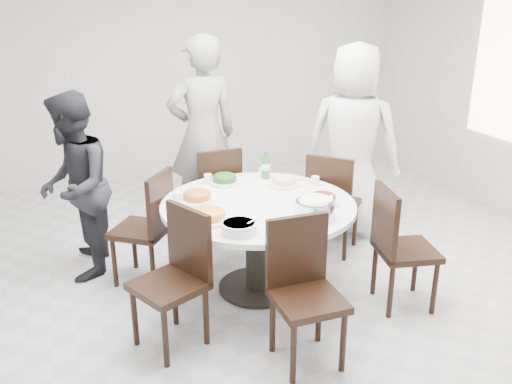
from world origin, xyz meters
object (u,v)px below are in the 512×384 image
object	(u,v)px
chair_s	(308,297)
chair_n	(214,194)
dining_table	(258,247)
diner_middle	(203,135)
chair_ne	(334,202)
soup_bowl	(239,228)
chair_nw	(141,227)
diner_left	(74,187)
diner_right	(353,142)
beverage_bottle	(266,165)
chair_sw	(168,283)
chair_se	(407,248)
rice_bowl	(315,209)

from	to	relation	value
chair_s	chair_n	bearing A→B (deg)	91.21
chair_n	dining_table	bearing A→B (deg)	90.50
chair_s	diner_middle	bearing A→B (deg)	90.84
chair_ne	chair_s	distance (m)	1.69
chair_s	soup_bowl	distance (m)	0.65
chair_nw	diner_left	bearing A→B (deg)	-87.75
chair_ne	diner_right	xyz separation A→B (m)	(0.34, 0.32, 0.46)
diner_right	chair_s	bearing A→B (deg)	94.66
chair_s	chair_ne	bearing A→B (deg)	56.85
chair_ne	beverage_bottle	distance (m)	0.76
chair_n	chair_nw	bearing A→B (deg)	32.49
chair_nw	diner_left	distance (m)	0.64
chair_ne	chair_nw	bearing A→B (deg)	43.82
beverage_bottle	soup_bowl	bearing A→B (deg)	-119.60
chair_nw	diner_middle	size ratio (longest dim) A/B	0.49
chair_nw	diner_right	xyz separation A→B (m)	(2.09, 0.31, 0.46)
chair_n	chair_sw	xyz separation A→B (m)	(-0.74, -1.53, 0.00)
dining_table	soup_bowl	xyz separation A→B (m)	(-0.31, -0.48, 0.41)
chair_nw	soup_bowl	xyz separation A→B (m)	(0.53, -0.95, 0.31)
chair_nw	chair_sw	distance (m)	0.97
diner_right	soup_bowl	bearing A→B (deg)	79.41
chair_nw	chair_se	bearing A→B (deg)	95.36
chair_ne	chair_s	size ratio (longest dim) A/B	1.00
diner_left	chair_s	bearing A→B (deg)	45.54
chair_ne	rice_bowl	size ratio (longest dim) A/B	3.30
chair_n	diner_right	distance (m)	1.41
diner_middle	diner_right	bearing A→B (deg)	151.19
chair_se	chair_sw	bearing A→B (deg)	98.50
chair_n	chair_se	distance (m)	1.92
chair_sw	diner_right	bearing A→B (deg)	95.58
dining_table	chair_nw	distance (m)	0.97
dining_table	diner_middle	distance (m)	1.53
rice_bowl	soup_bowl	bearing A→B (deg)	-173.24
rice_bowl	beverage_bottle	world-z (taller)	beverage_bottle
chair_s	diner_left	size ratio (longest dim) A/B	0.61
chair_ne	rice_bowl	bearing A→B (deg)	98.86
chair_ne	chair_se	size ratio (longest dim) A/B	1.00
chair_n	chair_nw	size ratio (longest dim) A/B	1.00
dining_table	chair_s	world-z (taller)	chair_s
diner_left	chair_se	bearing A→B (deg)	68.21
dining_table	rice_bowl	distance (m)	0.66
chair_se	soup_bowl	xyz separation A→B (m)	(-1.28, 0.10, 0.31)
chair_nw	diner_middle	distance (m)	1.32
diner_left	rice_bowl	distance (m)	1.99
chair_sw	soup_bowl	size ratio (longest dim) A/B	3.91
beverage_bottle	chair_s	bearing A→B (deg)	-100.54
chair_sw	chair_ne	bearing A→B (deg)	92.82
chair_ne	chair_sw	bearing A→B (deg)	73.44
chair_s	diner_left	distance (m)	2.20
chair_n	chair_sw	bearing A→B (deg)	60.71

